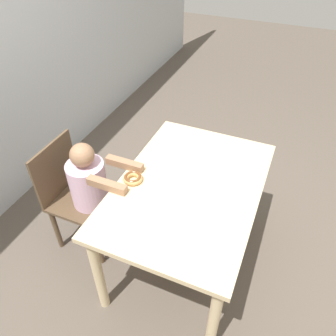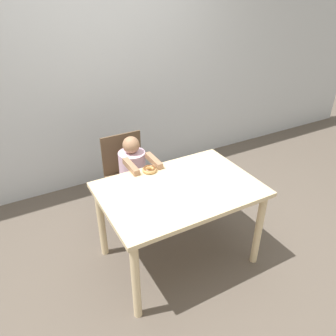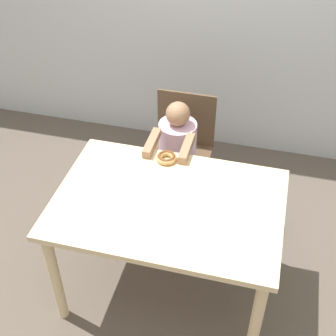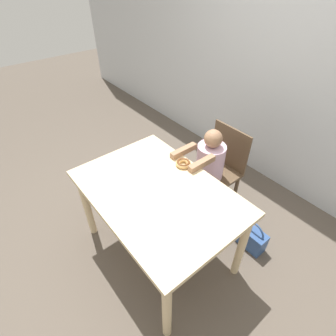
% 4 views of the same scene
% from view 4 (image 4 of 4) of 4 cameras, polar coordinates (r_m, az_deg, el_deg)
% --- Properties ---
extents(ground_plane, '(12.00, 12.00, 0.00)m').
position_cam_4_polar(ground_plane, '(2.42, -1.88, -17.30)').
color(ground_plane, brown).
extents(wall_back, '(8.00, 0.05, 2.50)m').
position_cam_4_polar(wall_back, '(2.70, 26.87, 19.07)').
color(wall_back, silver).
rests_on(wall_back, ground_plane).
extents(dining_table, '(1.21, 0.83, 0.73)m').
position_cam_4_polar(dining_table, '(1.92, -2.28, -7.00)').
color(dining_table, beige).
rests_on(dining_table, ground_plane).
extents(chair, '(0.41, 0.43, 0.83)m').
position_cam_4_polar(chair, '(2.52, 10.68, -0.30)').
color(chair, brown).
rests_on(chair, ground_plane).
extents(child_figure, '(0.26, 0.48, 0.91)m').
position_cam_4_polar(child_figure, '(2.43, 8.75, -1.15)').
color(child_figure, silver).
rests_on(child_figure, ground_plane).
extents(donut, '(0.12, 0.12, 0.04)m').
position_cam_4_polar(donut, '(2.05, 3.34, 1.04)').
color(donut, tan).
rests_on(donut, dining_table).
extents(napkin, '(0.35, 0.35, 0.00)m').
position_cam_4_polar(napkin, '(1.97, -4.66, -1.74)').
color(napkin, white).
rests_on(napkin, dining_table).
extents(handbag, '(0.26, 0.13, 0.30)m').
position_cam_4_polar(handbag, '(2.46, 17.58, -14.19)').
color(handbag, '#2D4C84').
rests_on(handbag, ground_plane).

